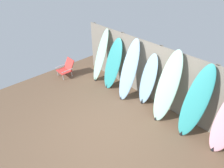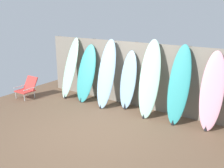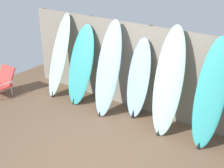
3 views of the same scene
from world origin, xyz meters
TOP-DOWN VIEW (x-y plane):
  - ground at (0.00, 0.00)m, footprint 7.68×7.68m
  - fence_back at (-0.00, 2.01)m, footprint 6.08×0.11m
  - surfboard_seafoam_0 at (-2.06, 1.60)m, footprint 0.53×0.72m
  - surfboard_teal_1 at (-1.44, 1.62)m, footprint 0.64×0.73m
  - surfboard_skyblue_2 at (-0.66, 1.55)m, footprint 0.57×0.74m
  - surfboard_skyblue_3 at (-0.08, 1.75)m, footprint 0.51×0.41m
  - surfboard_seafoam_4 at (0.63, 1.59)m, footprint 0.59×0.67m
  - surfboard_teal_5 at (1.38, 1.62)m, footprint 0.51×0.59m
  - beach_chair at (-3.10, 0.76)m, footprint 0.50×0.58m

SIDE VIEW (x-z plane):
  - ground at x=0.00m, z-range 0.00..0.00m
  - beach_chair at x=-3.10m, z-range 0.01..0.63m
  - surfboard_skyblue_3 at x=-0.08m, z-range -0.01..1.58m
  - surfboard_teal_1 at x=-1.44m, z-range -0.01..1.64m
  - surfboard_seafoam_0 at x=-2.06m, z-range -0.01..1.81m
  - fence_back at x=0.00m, z-range 0.00..1.80m
  - surfboard_skyblue_2 at x=-0.66m, z-range -0.01..1.86m
  - surfboard_teal_5 at x=1.38m, z-range -0.01..1.86m
  - surfboard_seafoam_4 at x=0.63m, z-range -0.01..1.94m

